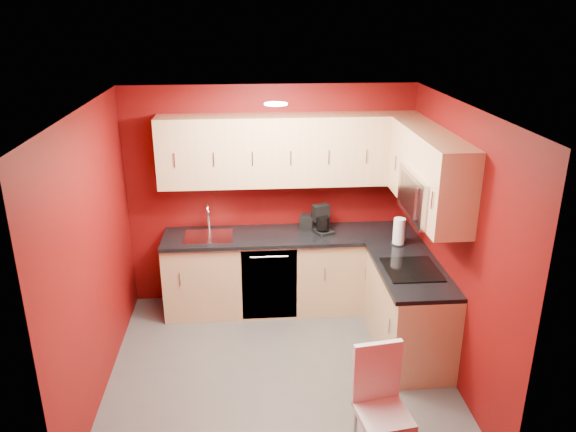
{
  "coord_description": "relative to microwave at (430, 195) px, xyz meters",
  "views": [
    {
      "loc": [
        -0.27,
        -4.52,
        3.27
      ],
      "look_at": [
        0.12,
        0.55,
        1.36
      ],
      "focal_mm": 35.0,
      "sensor_mm": 36.0,
      "label": 1
    }
  ],
  "objects": [
    {
      "name": "floor",
      "position": [
        -1.39,
        -0.2,
        -1.66
      ],
      "size": [
        3.2,
        3.2,
        0.0
      ],
      "primitive_type": "plane",
      "color": "#474543",
      "rests_on": "ground"
    },
    {
      "name": "cooktop",
      "position": [
        -0.11,
        0.0,
        -0.74
      ],
      "size": [
        0.5,
        0.55,
        0.01
      ],
      "primitive_type": "cube",
      "color": "black",
      "rests_on": "countertop_right"
    },
    {
      "name": "coffee_maker",
      "position": [
        -0.83,
        1.0,
        -0.6
      ],
      "size": [
        0.26,
        0.3,
        0.31
      ],
      "primitive_type": null,
      "rotation": [
        0.0,
        0.0,
        0.4
      ],
      "color": "black",
      "rests_on": "countertop_back"
    },
    {
      "name": "dishwasher_front",
      "position": [
        -1.44,
        0.71,
        -1.22
      ],
      "size": [
        0.6,
        0.02,
        0.82
      ],
      "primitive_type": "cube",
      "color": "black",
      "rests_on": "base_cabinets_back"
    },
    {
      "name": "upper_cabinets_back",
      "position": [
        -1.19,
        1.13,
        0.17
      ],
      "size": [
        2.8,
        0.35,
        0.75
      ],
      "primitive_type": "cube",
      "color": "tan",
      "rests_on": "wall_back"
    },
    {
      "name": "microwave",
      "position": [
        0.0,
        0.0,
        0.0
      ],
      "size": [
        0.42,
        0.76,
        0.42
      ],
      "color": "silver",
      "rests_on": "upper_cabinets_right"
    },
    {
      "name": "wall_back",
      "position": [
        -1.39,
        1.3,
        -0.41
      ],
      "size": [
        3.2,
        0.0,
        3.2
      ],
      "primitive_type": "plane",
      "rotation": [
        1.57,
        0.0,
        0.0
      ],
      "color": "#5F0909",
      "rests_on": "floor"
    },
    {
      "name": "base_cabinets_back",
      "position": [
        -1.19,
        1.0,
        -1.22
      ],
      "size": [
        2.8,
        0.6,
        0.87
      ],
      "primitive_type": "cube",
      "color": "tan",
      "rests_on": "floor"
    },
    {
      "name": "countertop_right",
      "position": [
        -0.11,
        0.04,
        -0.77
      ],
      "size": [
        0.63,
        1.27,
        0.04
      ],
      "primitive_type": "cube",
      "color": "black",
      "rests_on": "base_cabinets_right"
    },
    {
      "name": "wall_front",
      "position": [
        -1.39,
        -1.7,
        -0.41
      ],
      "size": [
        3.2,
        0.0,
        3.2
      ],
      "primitive_type": "plane",
      "rotation": [
        -1.57,
        0.0,
        0.0
      ],
      "color": "#5F0909",
      "rests_on": "floor"
    },
    {
      "name": "upper_cabinets_right",
      "position": [
        0.03,
        0.24,
        0.23
      ],
      "size": [
        0.35,
        1.55,
        0.75
      ],
      "color": "tan",
      "rests_on": "wall_right"
    },
    {
      "name": "countertop_back",
      "position": [
        -1.19,
        0.99,
        -0.77
      ],
      "size": [
        2.8,
        0.63,
        0.04
      ],
      "primitive_type": "cube",
      "color": "black",
      "rests_on": "base_cabinets_back"
    },
    {
      "name": "paper_towel",
      "position": [
        -0.08,
        0.62,
        -0.61
      ],
      "size": [
        0.17,
        0.17,
        0.29
      ],
      "primitive_type": null,
      "rotation": [
        0.0,
        0.0,
        0.04
      ],
      "color": "white",
      "rests_on": "countertop_right"
    },
    {
      "name": "downlight",
      "position": [
        -1.39,
        0.1,
        0.82
      ],
      "size": [
        0.2,
        0.2,
        0.01
      ],
      "primitive_type": "cylinder",
      "color": "white",
      "rests_on": "ceiling"
    },
    {
      "name": "ceiling",
      "position": [
        -1.39,
        -0.2,
        0.84
      ],
      "size": [
        3.2,
        3.2,
        0.0
      ],
      "primitive_type": "plane",
      "rotation": [
        3.14,
        0.0,
        0.0
      ],
      "color": "white",
      "rests_on": "wall_back"
    },
    {
      "name": "sink",
      "position": [
        -2.09,
        1.0,
        -0.72
      ],
      "size": [
        0.52,
        0.42,
        0.35
      ],
      "color": "silver",
      "rests_on": "countertop_back"
    },
    {
      "name": "napkin_holder",
      "position": [
        -0.99,
        1.13,
        -0.67
      ],
      "size": [
        0.19,
        0.19,
        0.16
      ],
      "primitive_type": null,
      "rotation": [
        0.0,
        0.0,
        -0.32
      ],
      "color": "black",
      "rests_on": "countertop_back"
    },
    {
      "name": "wall_left",
      "position": [
        -2.99,
        -0.2,
        -0.41
      ],
      "size": [
        0.0,
        3.0,
        3.0
      ],
      "primitive_type": "plane",
      "rotation": [
        1.57,
        0.0,
        1.57
      ],
      "color": "#5F0909",
      "rests_on": "floor"
    },
    {
      "name": "base_cabinets_right",
      "position": [
        -0.09,
        0.05,
        -1.22
      ],
      "size": [
        0.6,
        1.3,
        0.87
      ],
      "primitive_type": "cube",
      "color": "tan",
      "rests_on": "floor"
    },
    {
      "name": "dining_chair",
      "position": [
        -0.69,
        -1.4,
        -1.19
      ],
      "size": [
        0.43,
        0.45,
        0.93
      ],
      "primitive_type": null,
      "rotation": [
        0.0,
        0.0,
        0.14
      ],
      "color": "silver",
      "rests_on": "floor"
    },
    {
      "name": "wall_right",
      "position": [
        0.21,
        -0.2,
        -0.41
      ],
      "size": [
        0.0,
        3.0,
        3.0
      ],
      "primitive_type": "plane",
      "rotation": [
        1.57,
        0.0,
        -1.57
      ],
      "color": "#5F0909",
      "rests_on": "floor"
    }
  ]
}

